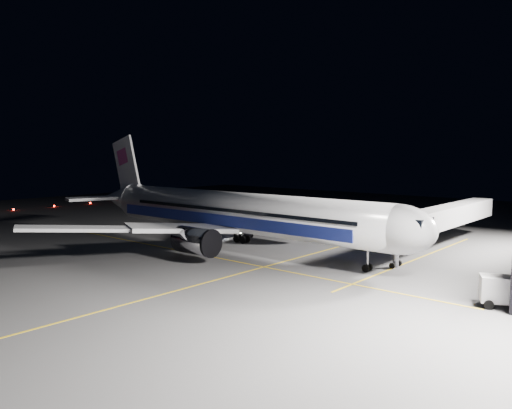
{
  "coord_description": "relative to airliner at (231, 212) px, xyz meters",
  "views": [
    {
      "loc": [
        47.54,
        -50.93,
        13.68
      ],
      "look_at": [
        -0.23,
        4.41,
        6.0
      ],
      "focal_mm": 35.0,
      "sensor_mm": 36.0,
      "label": 1
    }
  ],
  "objects": [
    {
      "name": "ground",
      "position": [
        1.08,
        0.0,
        -5.16
      ],
      "size": [
        200.0,
        200.0,
        0.0
      ],
      "primitive_type": "plane",
      "color": "#4C4C4F",
      "rests_on": "ground"
    },
    {
      "name": "guide_line_main",
      "position": [
        11.08,
        0.0,
        -5.16
      ],
      "size": [
        0.25,
        80.0,
        0.01
      ],
      "primitive_type": "cube",
      "color": "gold",
      "rests_on": "ground"
    },
    {
      "name": "guide_line_cross",
      "position": [
        1.08,
        -6.0,
        -5.16
      ],
      "size": [
        70.0,
        0.25,
        0.01
      ],
      "primitive_type": "cube",
      "color": "gold",
      "rests_on": "ground"
    },
    {
      "name": "guide_line_side",
      "position": [
        23.08,
        10.0,
        -5.16
      ],
      "size": [
        0.25,
        40.0,
        0.01
      ],
      "primitive_type": "cube",
      "color": "gold",
      "rests_on": "ground"
    },
    {
      "name": "airliner",
      "position": [
        0.0,
        0.0,
        0.0
      ],
      "size": [
        61.48,
        54.22,
        16.64
      ],
      "color": "silver",
      "rests_on": "ground"
    },
    {
      "name": "jet_bridge",
      "position": [
        23.08,
        18.06,
        -0.58
      ],
      "size": [
        3.6,
        34.4,
        6.3
      ],
      "color": "#B2B2B7",
      "rests_on": "ground"
    },
    {
      "name": "taxiway_lights",
      "position": [
        -70.92,
        0.0,
        -4.94
      ],
      "size": [
        0.44,
        60.44,
        0.44
      ],
      "color": "#FF140A",
      "rests_on": "ground"
    },
    {
      "name": "service_truck",
      "position": [
        37.71,
        -3.78,
        -3.68
      ],
      "size": [
        5.81,
        4.19,
        2.78
      ],
      "rotation": [
        0.0,
        0.0,
        0.43
      ],
      "color": "silver",
      "rests_on": "ground"
    },
    {
      "name": "baggage_tug",
      "position": [
        -4.94,
        7.99,
        -4.29
      ],
      "size": [
        3.01,
        2.62,
        1.9
      ],
      "rotation": [
        0.0,
        0.0,
        -0.23
      ],
      "color": "black",
      "rests_on": "ground"
    },
    {
      "name": "safety_cone_a",
      "position": [
        -1.99,
        12.84,
        -4.87
      ],
      "size": [
        0.39,
        0.39,
        0.59
      ],
      "primitive_type": "cone",
      "color": "#FF400A",
      "rests_on": "ground"
    },
    {
      "name": "safety_cone_b",
      "position": [
        7.08,
        13.93,
        -4.86
      ],
      "size": [
        0.4,
        0.4,
        0.61
      ],
      "primitive_type": "cone",
      "color": "#FF400A",
      "rests_on": "ground"
    },
    {
      "name": "safety_cone_c",
      "position": [
        -0.44,
        12.09,
        -4.85
      ],
      "size": [
        0.42,
        0.42,
        0.62
      ],
      "primitive_type": "cone",
      "color": "#FF400A",
      "rests_on": "ground"
    }
  ]
}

